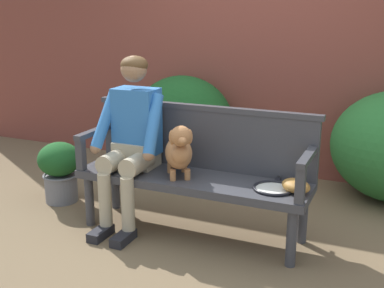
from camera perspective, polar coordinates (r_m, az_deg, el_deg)
The scene contains 12 objects.
ground_plane at distance 3.82m, azimuth 0.00°, elevation -10.39°, with size 40.00×40.00×0.00m, color brown.
brick_garden_fence at distance 5.14m, azimuth 8.22°, elevation 11.42°, with size 8.00×0.30×2.62m, color brown.
hedge_bush_mid_left at distance 5.14m, azimuth -1.10°, elevation 2.45°, with size 1.10×0.89×1.01m, color #194C1E.
garden_bench at distance 3.66m, azimuth 0.00°, elevation -4.68°, with size 1.77×0.50×0.47m.
bench_backrest at distance 3.76m, azimuth 1.34°, elevation 0.89°, with size 1.81×0.06×0.50m.
bench_armrest_left_end at distance 3.91m, azimuth -11.95°, elevation 0.34°, with size 0.06×0.50×0.28m.
bench_armrest_right_end at distance 3.26m, azimuth 13.11°, elevation -2.82°, with size 0.06×0.50×0.28m.
person_seated at distance 3.77m, azimuth -7.09°, elevation 1.07°, with size 0.56×0.65×1.34m.
dog_on_bench at distance 3.55m, azimuth -1.51°, elevation -0.78°, with size 0.33×0.40×0.42m.
tennis_racket at distance 3.45m, azimuth 9.63°, elevation -4.97°, with size 0.31×0.57×0.03m.
baseball_glove at distance 3.40m, azimuth 12.11°, elevation -4.82°, with size 0.22×0.17×0.09m, color #9E6B2D.
potted_plant at distance 4.47m, azimuth -15.26°, elevation -2.81°, with size 0.38×0.38×0.54m.
Camera 1 is at (1.38, -3.14, 1.68)m, focal length 45.41 mm.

